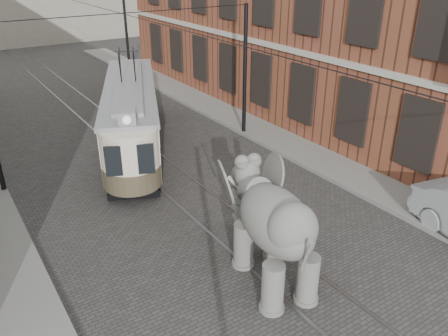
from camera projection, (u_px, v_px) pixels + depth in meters
ground at (221, 220)px, 14.90m from camera, size 120.00×120.00×0.00m
tram_rails at (221, 220)px, 14.89m from camera, size 1.54×80.00×0.02m
sidewalk_right at (349, 174)px, 17.85m from camera, size 2.00×60.00×0.15m
sidewalk_left at (10, 292)px, 11.64m from camera, size 2.00×60.00×0.15m
catenary at (145, 97)px, 17.28m from camera, size 11.00×30.20×6.00m
tram at (130, 99)px, 19.89m from camera, size 6.28×10.75×4.26m
elephant at (275, 235)px, 11.51m from camera, size 3.74×5.34×2.97m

